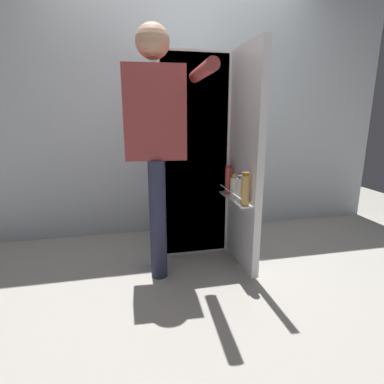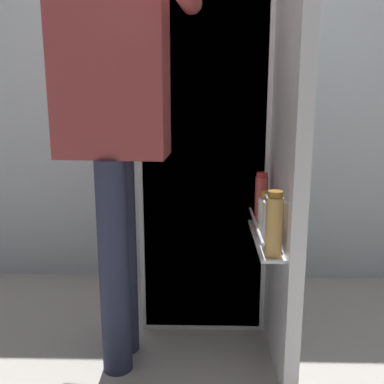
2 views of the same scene
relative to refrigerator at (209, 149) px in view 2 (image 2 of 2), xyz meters
name	(u,v)px [view 2 (image 2 of 2)]	position (x,y,z in m)	size (l,w,h in m)	color
ground_plane	(202,359)	(-0.02, -0.52, -0.84)	(6.74, 6.74, 0.00)	#B7B2A8
kitchen_wall	(204,50)	(-0.02, 0.42, 0.50)	(4.40, 0.10, 2.67)	silver
refrigerator	(209,149)	(0.00, 0.00, 0.00)	(0.64, 1.20, 1.67)	white
person	(115,107)	(-0.36, -0.51, 0.24)	(0.55, 0.77, 1.77)	#2D334C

